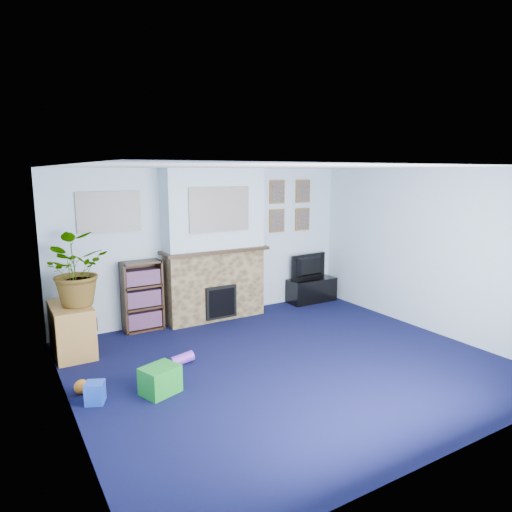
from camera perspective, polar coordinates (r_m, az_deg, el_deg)
floor at (r=5.85m, az=3.85°, el=-13.14°), size 5.00×4.50×0.01m
ceiling at (r=5.36m, az=4.17°, el=11.06°), size 5.00×4.50×0.01m
wall_back at (r=7.41m, az=-5.91°, el=1.56°), size 5.00×0.04×2.40m
wall_front at (r=3.91m, az=23.22°, el=-7.40°), size 5.00×0.04×2.40m
wall_left at (r=4.59m, az=-22.75°, el=-4.79°), size 0.04×4.50×2.40m
wall_right at (r=7.18m, az=20.66°, el=0.65°), size 0.04×4.50×2.40m
chimney_breast at (r=7.23m, az=-5.23°, el=1.22°), size 1.72×0.50×2.40m
collage_main at (r=6.97m, az=-4.57°, el=5.82°), size 1.00×0.03×0.68m
collage_left at (r=6.83m, az=-17.88°, el=5.26°), size 0.90×0.03×0.58m
portrait_tl at (r=7.95m, az=2.66°, el=8.00°), size 0.30×0.03×0.40m
portrait_tr at (r=8.26m, az=5.88°, el=8.05°), size 0.30×0.03×0.40m
portrait_bl at (r=7.98m, az=2.63°, el=4.42°), size 0.30×0.03×0.40m
portrait_br at (r=8.30m, az=5.82°, el=4.60°), size 0.30×0.03×0.40m
tv_stand at (r=8.42m, az=6.95°, el=-4.16°), size 0.90×0.38×0.43m
television at (r=8.34m, az=6.93°, el=-1.32°), size 0.78×0.16×0.45m
bookshelf at (r=7.03m, az=-14.04°, el=-5.03°), size 0.58×0.28×1.05m
sideboard at (r=6.45m, az=-22.06°, el=-8.30°), size 0.47×0.85×0.66m
potted_plant at (r=6.22m, az=-22.01°, el=-1.71°), size 1.07×1.08×0.91m
mantel_clock at (r=7.14m, az=-5.81°, el=1.39°), size 0.11×0.06×0.15m
mantel_candle at (r=7.32m, az=-2.95°, el=1.73°), size 0.06×0.06×0.18m
mantel_teddy at (r=6.98m, az=-9.08°, el=1.05°), size 0.12×0.12×0.12m
mantel_can at (r=7.53m, az=-0.01°, el=1.84°), size 0.06×0.06×0.11m
green_crate at (r=5.16m, az=-11.89°, el=-15.01°), size 0.45×0.41×0.30m
toy_ball at (r=5.40m, az=-20.97°, el=-14.91°), size 0.16×0.16×0.16m
toy_block at (r=5.16m, az=-19.48°, el=-15.83°), size 0.24×0.24×0.22m
toy_tube at (r=5.84m, az=-9.17°, el=-12.57°), size 0.29×0.13×0.17m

